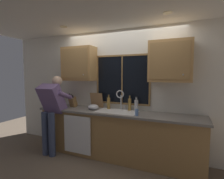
{
  "coord_description": "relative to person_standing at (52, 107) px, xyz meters",
  "views": [
    {
      "loc": [
        1.24,
        -3.35,
        1.63
      ],
      "look_at": [
        -0.07,
        -0.3,
        1.34
      ],
      "focal_mm": 27.67,
      "sensor_mm": 36.0,
      "label": 1
    }
  ],
  "objects": [
    {
      "name": "back_wall",
      "position": [
        1.26,
        0.7,
        0.3
      ],
      "size": [
        5.58,
        0.12,
        2.55
      ],
      "primitive_type": "cube",
      "color": "silver",
      "rests_on": "floor"
    },
    {
      "name": "ceiling_downlight_left",
      "position": [
        0.31,
        0.04,
        1.57
      ],
      "size": [
        0.14,
        0.14,
        0.01
      ],
      "primitive_type": "cylinder",
      "color": "#FFEAB2"
    },
    {
      "name": "ceiling_downlight_right",
      "position": [
        2.22,
        0.04,
        1.57
      ],
      "size": [
        0.14,
        0.14,
        0.01
      ],
      "primitive_type": "cylinder",
      "color": "#FFEAB2"
    },
    {
      "name": "window_glass",
      "position": [
        1.3,
        0.63,
        0.55
      ],
      "size": [
        1.1,
        0.02,
        0.95
      ],
      "primitive_type": "cube",
      "color": "black"
    },
    {
      "name": "window_frame_top",
      "position": [
        1.3,
        0.62,
        1.04
      ],
      "size": [
        1.17,
        0.02,
        0.04
      ],
      "primitive_type": "cube",
      "color": "olive"
    },
    {
      "name": "window_frame_bottom",
      "position": [
        1.3,
        0.62,
        0.06
      ],
      "size": [
        1.17,
        0.02,
        0.04
      ],
      "primitive_type": "cube",
      "color": "olive"
    },
    {
      "name": "window_frame_left",
      "position": [
        0.73,
        0.62,
        0.55
      ],
      "size": [
        0.03,
        0.02,
        0.95
      ],
      "primitive_type": "cube",
      "color": "olive"
    },
    {
      "name": "window_frame_right",
      "position": [
        1.87,
        0.62,
        0.55
      ],
      "size": [
        0.03,
        0.02,
        0.95
      ],
      "primitive_type": "cube",
      "color": "olive"
    },
    {
      "name": "window_mullion_center",
      "position": [
        1.3,
        0.62,
        0.55
      ],
      "size": [
        0.02,
        0.02,
        0.95
      ],
      "primitive_type": "cube",
      "color": "olive"
    },
    {
      "name": "lower_cabinet_run",
      "position": [
        1.26,
        0.35,
        -0.54
      ],
      "size": [
        3.18,
        0.58,
        0.88
      ],
      "primitive_type": "cube",
      "color": "#A07744",
      "rests_on": "floor"
    },
    {
      "name": "countertop",
      "position": [
        1.26,
        0.33,
        -0.08
      ],
      "size": [
        3.24,
        0.62,
        0.04
      ],
      "primitive_type": "cube",
      "color": "slate",
      "rests_on": "lower_cabinet_run"
    },
    {
      "name": "dishwasher_front",
      "position": [
        0.58,
        0.03,
        -0.52
      ],
      "size": [
        0.6,
        0.02,
        0.74
      ],
      "primitive_type": "cube",
      "color": "white"
    },
    {
      "name": "upper_cabinet_left",
      "position": [
        0.35,
        0.47,
        0.88
      ],
      "size": [
        0.73,
        0.36,
        0.72
      ],
      "color": "#B2844C"
    },
    {
      "name": "upper_cabinet_right",
      "position": [
        2.24,
        0.47,
        0.88
      ],
      "size": [
        0.73,
        0.36,
        0.72
      ],
      "color": "#B2844C"
    },
    {
      "name": "sink",
      "position": [
        1.3,
        0.34,
        -0.15
      ],
      "size": [
        0.8,
        0.46,
        0.21
      ],
      "color": "silver",
      "rests_on": "lower_cabinet_run"
    },
    {
      "name": "faucet",
      "position": [
        1.31,
        0.52,
        0.2
      ],
      "size": [
        0.18,
        0.09,
        0.4
      ],
      "color": "silver",
      "rests_on": "countertop"
    },
    {
      "name": "person_standing",
      "position": [
        0.0,
        0.0,
        0.0
      ],
      "size": [
        0.53,
        0.66,
        1.6
      ],
      "color": "#384260",
      "rests_on": "floor"
    },
    {
      "name": "knife_block",
      "position": [
        0.23,
        0.4,
        0.05
      ],
      "size": [
        0.12,
        0.18,
        0.32
      ],
      "color": "olive",
      "rests_on": "countertop"
    },
    {
      "name": "cutting_board",
      "position": [
        0.74,
        0.56,
        0.1
      ],
      "size": [
        0.29,
        0.09,
        0.32
      ],
      "primitive_type": "cube",
      "rotation": [
        0.21,
        0.0,
        0.0
      ],
      "color": "#997047",
      "rests_on": "countertop"
    },
    {
      "name": "mixing_bowl",
      "position": [
        0.79,
        0.32,
        -0.01
      ],
      "size": [
        0.22,
        0.22,
        0.11
      ],
      "primitive_type": "ellipsoid",
      "color": "#B7B7BC",
      "rests_on": "countertop"
    },
    {
      "name": "soap_dispenser",
      "position": [
        1.74,
        0.16,
        0.01
      ],
      "size": [
        0.06,
        0.07,
        0.17
      ],
      "color": "#668CCC",
      "rests_on": "countertop"
    },
    {
      "name": "bottle_green_glass",
      "position": [
        1.63,
        0.52,
        0.06
      ],
      "size": [
        0.07,
        0.07,
        0.28
      ],
      "color": "#B7B7BC",
      "rests_on": "countertop"
    },
    {
      "name": "bottle_tall_clear",
      "position": [
        1.04,
        0.51,
        0.07
      ],
      "size": [
        0.07,
        0.07,
        0.3
      ],
      "color": "olive",
      "rests_on": "countertop"
    },
    {
      "name": "bottle_amber_small",
      "position": [
        1.5,
        0.52,
        0.07
      ],
      "size": [
        0.06,
        0.06,
        0.31
      ],
      "color": "olive",
      "rests_on": "countertop"
    }
  ]
}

